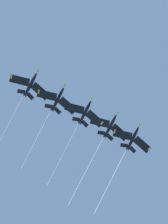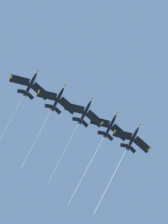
{
  "view_description": "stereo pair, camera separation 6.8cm",
  "coord_description": "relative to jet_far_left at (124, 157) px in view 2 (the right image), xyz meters",
  "views": [
    {
      "loc": [
        36.82,
        -14.89,
        1.93
      ],
      "look_at": [
        18.94,
        16.41,
        159.18
      ],
      "focal_mm": 55.45,
      "sensor_mm": 36.0,
      "label": 1
    },
    {
      "loc": [
        36.76,
        -14.92,
        1.93
      ],
      "look_at": [
        18.94,
        16.41,
        159.18
      ],
      "focal_mm": 55.45,
      "sensor_mm": 36.0,
      "label": 2
    }
  ],
  "objects": [
    {
      "name": "jet_far_right",
      "position": [
        -30.17,
        -45.22,
        -0.07
      ],
      "size": [
        43.72,
        32.0,
        13.51
      ],
      "color": "black"
    },
    {
      "name": "jet_inner_left",
      "position": [
        -6.41,
        -10.53,
        1.05
      ],
      "size": [
        42.37,
        31.09,
        11.5
      ],
      "color": "black"
    },
    {
      "name": "jet_inner_right",
      "position": [
        -20.34,
        -34.62,
        0.15
      ],
      "size": [
        36.73,
        27.91,
        10.88
      ],
      "color": "black"
    },
    {
      "name": "jet_centre",
      "position": [
        -10.92,
        -23.9,
        0.64
      ],
      "size": [
        38.08,
        28.63,
        12.06
      ],
      "color": "black"
    },
    {
      "name": "jet_far_left",
      "position": [
        0.0,
        0.0,
        0.0
      ],
      "size": [
        40.06,
        30.1,
        11.74
      ],
      "color": "black"
    }
  ]
}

